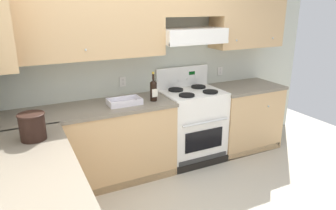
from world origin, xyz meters
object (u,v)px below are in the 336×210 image
Objects in this scene: wine_bottle at (153,90)px; bowl at (124,102)px; bucket at (32,126)px; stove at (192,125)px.

bowl is (-0.35, 0.02, -0.11)m from wine_bottle.
bowl is 1.63× the size of bucket.
bucket is (-1.33, -0.55, -0.01)m from wine_bottle.
wine_bottle is 1.51× the size of bucket.
stove is 1.03m from bowl.
bucket is at bearing -157.70° from wine_bottle.
bucket reaches higher than bowl.
bowl is at bearing -176.13° from stove.
stove is 5.30× the size of bucket.
bowl is (-0.93, -0.06, 0.45)m from stove.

